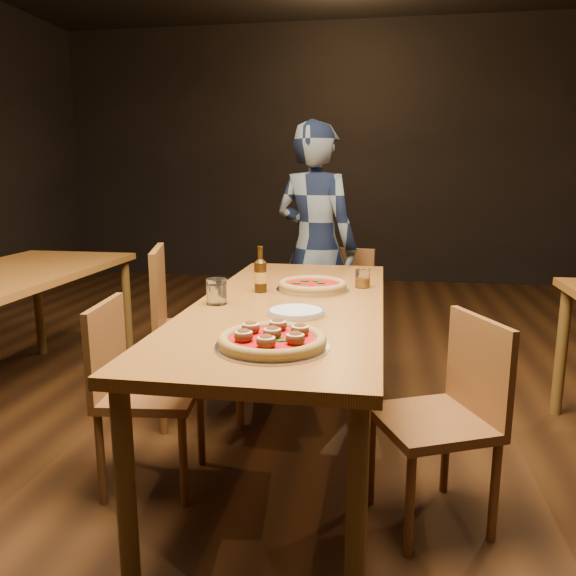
% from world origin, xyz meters
% --- Properties ---
extents(ground, '(9.00, 9.00, 0.00)m').
position_xyz_m(ground, '(0.00, 0.00, 0.00)').
color(ground, black).
extents(room_shell, '(9.00, 9.00, 9.00)m').
position_xyz_m(room_shell, '(0.00, 0.00, 1.86)').
color(room_shell, black).
rests_on(room_shell, ground).
extents(table_main, '(0.80, 2.00, 0.75)m').
position_xyz_m(table_main, '(0.00, 0.00, 0.68)').
color(table_main, brown).
rests_on(table_main, ground).
extents(chair_main_nw, '(0.42, 0.42, 0.82)m').
position_xyz_m(chair_main_nw, '(-0.53, -0.28, 0.41)').
color(chair_main_nw, brown).
rests_on(chair_main_nw, ground).
extents(chair_main_sw, '(0.56, 0.56, 0.97)m').
position_xyz_m(chair_main_sw, '(-0.54, 0.40, 0.48)').
color(chair_main_sw, brown).
rests_on(chair_main_sw, ground).
extents(chair_main_e, '(0.51, 0.51, 0.82)m').
position_xyz_m(chair_main_e, '(0.59, -0.37, 0.41)').
color(chair_main_e, brown).
rests_on(chair_main_e, ground).
extents(chair_end, '(0.46, 0.46, 0.83)m').
position_xyz_m(chair_end, '(0.12, 1.27, 0.42)').
color(chair_end, brown).
rests_on(chair_end, ground).
extents(pizza_meatball, '(0.37, 0.37, 0.07)m').
position_xyz_m(pizza_meatball, '(0.05, -0.65, 0.78)').
color(pizza_meatball, '#B7B7BF').
rests_on(pizza_meatball, table_main).
extents(pizza_margherita, '(0.35, 0.35, 0.05)m').
position_xyz_m(pizza_margherita, '(0.07, 0.26, 0.77)').
color(pizza_margherita, '#B7B7BF').
rests_on(pizza_margherita, table_main).
extents(plate_stack, '(0.22, 0.22, 0.02)m').
position_xyz_m(plate_stack, '(0.06, -0.23, 0.76)').
color(plate_stack, white).
rests_on(plate_stack, table_main).
extents(beer_bottle, '(0.06, 0.06, 0.21)m').
position_xyz_m(beer_bottle, '(-0.17, 0.17, 0.83)').
color(beer_bottle, black).
rests_on(beer_bottle, table_main).
extents(water_glass, '(0.09, 0.09, 0.11)m').
position_xyz_m(water_glass, '(-0.30, -0.10, 0.80)').
color(water_glass, white).
rests_on(water_glass, table_main).
extents(amber_glass, '(0.07, 0.07, 0.09)m').
position_xyz_m(amber_glass, '(0.30, 0.36, 0.79)').
color(amber_glass, '#AF6213').
rests_on(amber_glass, table_main).
extents(diner, '(0.70, 0.60, 1.62)m').
position_xyz_m(diner, '(-0.04, 1.32, 0.81)').
color(diner, black).
rests_on(diner, ground).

